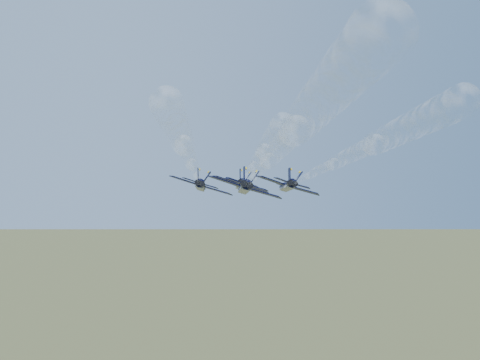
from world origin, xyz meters
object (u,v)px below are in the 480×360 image
object	(u,v)px
jet_left	(201,185)
jet_right	(287,185)
jet_lead	(241,184)
jet_slot	(245,187)

from	to	relation	value
jet_left	jet_right	size ratio (longest dim) A/B	1.00
jet_left	jet_right	distance (m)	16.81
jet_lead	jet_right	xyz separation A→B (m)	(4.34, -16.05, 0.00)
jet_right	jet_slot	bearing A→B (deg)	-122.11
jet_left	jet_lead	bearing A→B (deg)	57.20
jet_lead	jet_slot	xyz separation A→B (m)	(-8.06, -27.23, 0.00)
jet_lead	jet_slot	bearing A→B (deg)	-90.66
jet_right	jet_slot	distance (m)	16.70
jet_left	jet_slot	world-z (taller)	same
jet_right	jet_left	bearing A→B (deg)	174.69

